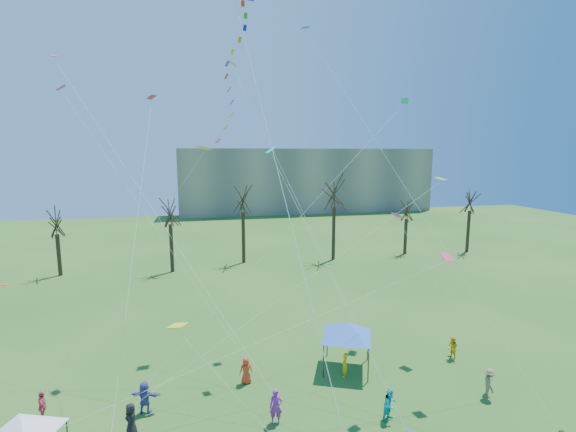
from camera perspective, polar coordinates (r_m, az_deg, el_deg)
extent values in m
cube|color=gray|center=(98.78, 2.50, 5.16)|extent=(60.00, 14.00, 15.00)
cylinder|color=black|center=(53.04, -29.80, -4.84)|extent=(0.44, 0.44, 4.83)
cylinder|color=black|center=(49.34, -16.23, -4.42)|extent=(0.44, 0.44, 5.73)
cylinder|color=black|center=(51.58, -6.36, -3.06)|extent=(0.44, 0.44, 6.58)
cylinder|color=black|center=(52.93, 6.50, -2.50)|extent=(0.44, 0.44, 7.04)
cylinder|color=black|center=(58.30, 16.36, -2.81)|extent=(0.44, 0.44, 4.93)
cylinder|color=black|center=(62.60, 24.24, -2.00)|extent=(0.44, 0.44, 5.89)
cylinder|color=white|center=(16.51, -0.34, 1.95)|extent=(0.02, 0.02, 23.00)
pyramid|color=white|center=(22.58, -33.66, -23.64)|extent=(3.43, 3.43, 0.82)
cylinder|color=#3F3F44|center=(26.67, 5.07, -19.86)|extent=(0.10, 0.10, 2.22)
cylinder|color=#3F3F44|center=(26.60, 11.35, -20.09)|extent=(0.10, 0.10, 2.22)
cylinder|color=#3F3F44|center=(29.11, 5.60, -17.27)|extent=(0.10, 0.10, 2.22)
cylinder|color=#3F3F44|center=(29.04, 11.28, -17.47)|extent=(0.10, 0.10, 2.22)
pyramid|color=blue|center=(27.12, 8.40, -15.66)|extent=(3.90, 3.90, 0.95)
imported|color=black|center=(23.61, -21.41, -25.38)|extent=(0.61, 0.88, 1.71)
imported|color=purple|center=(23.02, -1.74, -25.47)|extent=(0.75, 0.56, 1.86)
imported|color=#0DB4C0|center=(23.91, 14.33, -24.52)|extent=(1.04, 0.95, 1.73)
imported|color=olive|center=(27.55, 26.71, -20.44)|extent=(1.01, 1.26, 1.70)
imported|color=#F15066|center=(26.46, -31.54, -22.11)|extent=(0.72, 1.08, 1.70)
imported|color=#514CA5|center=(25.01, -19.70, -23.09)|extent=(1.73, 0.95, 1.78)
imported|color=red|center=(26.33, -5.99, -20.99)|extent=(0.84, 0.58, 1.65)
imported|color=yellow|center=(27.10, 8.07, -20.22)|extent=(0.62, 0.68, 1.56)
imported|color=yellow|center=(30.89, 22.38, -16.98)|extent=(0.70, 0.85, 1.57)
cube|color=#FF600D|center=(21.00, -35.72, -8.01)|extent=(0.71, 0.86, 0.20)
cube|color=#D92456|center=(29.37, -18.83, 15.72)|extent=(0.74, 0.73, 0.26)
cylinder|color=white|center=(22.06, -20.98, -3.34)|extent=(0.01, 0.01, 22.11)
cube|color=#DDEC18|center=(17.06, -15.43, -14.78)|extent=(0.89, 0.85, 0.18)
cylinder|color=white|center=(18.01, -7.62, -23.75)|extent=(0.01, 0.01, 7.02)
cube|color=#1AC7BA|center=(26.40, -2.45, 9.36)|extent=(0.71, 0.66, 0.39)
cylinder|color=white|center=(22.18, 5.62, -7.39)|extent=(0.01, 0.01, 17.47)
cube|color=blue|center=(34.29, 2.52, 25.20)|extent=(0.67, 0.55, 0.14)
cylinder|color=white|center=(25.48, 15.56, 5.20)|extent=(0.01, 0.01, 29.61)
cube|color=#DE1B54|center=(24.89, 21.68, -5.48)|extent=(0.56, 0.68, 0.37)
cylinder|color=white|center=(21.10, -3.47, -17.18)|extent=(0.01, 0.01, 22.77)
cube|color=#7BCD30|center=(30.49, 20.91, 4.96)|extent=(0.81, 0.91, 0.19)
cylinder|color=white|center=(24.39, 3.62, -8.30)|extent=(0.01, 0.01, 23.75)
cube|color=purple|center=(36.34, -30.36, 19.08)|extent=(0.81, 0.86, 0.29)
cylinder|color=white|center=(26.76, -19.66, 2.51)|extent=(0.01, 0.01, 28.32)
cube|color=#F7A50D|center=(32.40, -7.96, 20.67)|extent=(0.69, 0.62, 0.45)
cylinder|color=white|center=(25.54, 1.33, 2.18)|extent=(0.01, 0.01, 24.41)
cube|color=#FE2AB5|center=(23.14, 15.24, 0.09)|extent=(0.69, 0.64, 0.33)
cylinder|color=white|center=(24.75, 21.32, -10.64)|extent=(0.01, 0.01, 10.43)
cube|color=gold|center=(22.23, -11.87, 9.43)|extent=(0.89, 0.83, 0.20)
cylinder|color=white|center=(23.04, -22.29, -7.33)|extent=(0.01, 0.01, 15.25)
cube|color=#18A5B7|center=(34.01, 16.27, 15.46)|extent=(0.81, 0.85, 0.39)
cylinder|color=white|center=(26.54, 1.54, -0.36)|extent=(0.01, 0.01, 26.68)
cube|color=#EF27C0|center=(31.94, -29.57, 15.59)|extent=(0.62, 0.55, 0.38)
cylinder|color=white|center=(27.06, -19.14, -0.40)|extent=(0.01, 0.01, 21.44)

